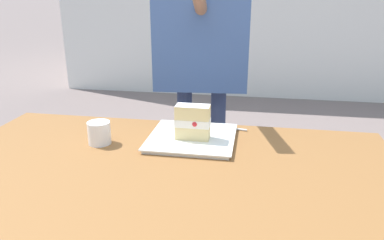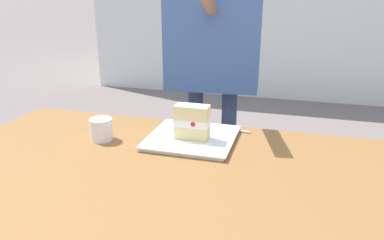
# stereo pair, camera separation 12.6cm
# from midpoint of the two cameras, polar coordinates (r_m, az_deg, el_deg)

# --- Properties ---
(patio_table) EXTENTS (1.39, 0.89, 0.70)m
(patio_table) POSITION_cam_midpoint_polar(r_m,az_deg,el_deg) (1.12, -2.65, -12.37)
(patio_table) COLOR brown
(patio_table) RESTS_ON ground
(dessert_plate) EXTENTS (0.29, 0.29, 0.02)m
(dessert_plate) POSITION_cam_midpoint_polar(r_m,az_deg,el_deg) (1.28, 2.81, -2.82)
(dessert_plate) COLOR white
(dessert_plate) RESTS_ON patio_table
(cake_slice) EXTENTS (0.12, 0.07, 0.12)m
(cake_slice) POSITION_cam_midpoint_polar(r_m,az_deg,el_deg) (1.24, 2.92, -0.36)
(cake_slice) COLOR #EAD18C
(cake_slice) RESTS_ON dessert_plate
(dessert_fork) EXTENTS (0.17, 0.04, 0.01)m
(dessert_fork) POSITION_cam_midpoint_polar(r_m,az_deg,el_deg) (1.40, 7.54, -1.31)
(dessert_fork) COLOR silver
(dessert_fork) RESTS_ON patio_table
(coffee_cup) EXTENTS (0.08, 0.08, 0.08)m
(coffee_cup) POSITION_cam_midpoint_polar(r_m,az_deg,el_deg) (1.30, -10.99, -1.40)
(coffee_cup) COLOR white
(coffee_cup) RESTS_ON patio_table
(diner_person) EXTENTS (0.43, 0.54, 1.51)m
(diner_person) POSITION_cam_midpoint_polar(r_m,az_deg,el_deg) (1.68, 5.51, 12.87)
(diner_person) COLOR navy
(diner_person) RESTS_ON ground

